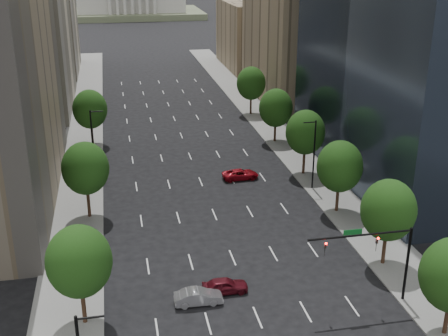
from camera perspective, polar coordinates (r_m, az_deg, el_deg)
sidewalk_left at (r=74.81m, az=-14.13°, el=-2.15°), size 6.00×200.00×0.15m
sidewalk_right at (r=79.06m, az=8.85°, el=-0.46°), size 6.00×200.00×0.15m
midrise_cream_left at (r=113.38m, az=-19.09°, el=14.29°), size 14.00×30.00×35.00m
filler_left at (r=146.94m, az=-17.16°, el=12.47°), size 14.00×26.00×18.00m
parking_tan_right at (r=115.37m, az=7.03°, el=14.10°), size 14.00×30.00×30.00m
filler_right at (r=147.74m, az=2.90°, el=13.01°), size 14.00×26.00×16.00m
tree_right_1 at (r=56.12m, az=15.91°, el=-4.03°), size 5.20×5.20×8.75m
tree_right_2 at (r=66.16m, az=11.35°, el=0.15°), size 5.20×5.20×8.61m
tree_right_3 at (r=76.64m, az=8.03°, el=3.50°), size 5.20×5.20×8.89m
tree_right_4 at (r=89.54m, az=5.13°, el=5.92°), size 5.20×5.20×8.46m
tree_right_5 at (r=104.46m, az=2.69°, el=8.35°), size 5.20×5.20×8.75m
tree_left_0 at (r=47.08m, az=-14.11°, el=-8.95°), size 5.20×5.20×8.75m
tree_left_1 at (r=65.13m, az=-13.52°, el=-0.04°), size 5.20×5.20×8.97m
tree_left_2 at (r=89.98m, az=-13.09°, el=5.67°), size 5.20×5.20×8.68m
streetlight_rn at (r=72.33m, az=8.84°, el=1.50°), size 1.70×0.20×9.00m
streetlight_ln at (r=77.73m, az=-12.80°, el=2.62°), size 1.70×0.20×9.00m
traffic_signal at (r=50.16m, az=15.30°, el=-7.85°), size 9.12×0.40×7.38m
foothills at (r=613.58m, az=-7.15°, el=14.75°), size 720.00×413.00×263.00m
car_maroon at (r=52.15m, az=0.09°, el=-11.52°), size 4.11×1.68×1.40m
car_silver at (r=50.75m, az=-2.55°, el=-12.58°), size 4.20×1.50×1.38m
car_red_far at (r=76.03m, az=1.63°, el=-0.62°), size 4.91×2.53×1.32m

